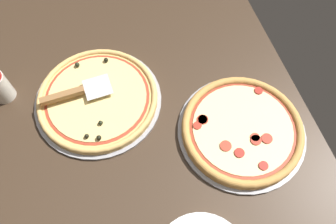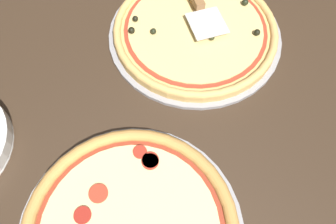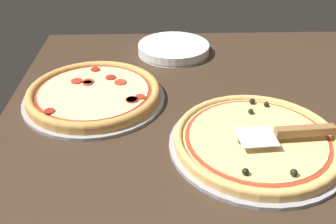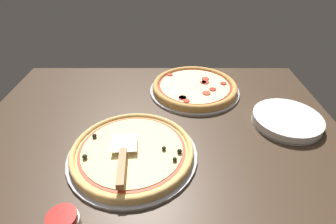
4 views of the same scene
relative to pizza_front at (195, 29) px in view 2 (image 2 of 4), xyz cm
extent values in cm
cube|color=#38281C|center=(7.87, 6.40, -4.16)|extent=(139.09, 122.13, 3.60)
cylinder|color=#939399|center=(0.00, 0.00, -1.86)|extent=(42.80, 42.80, 1.00)
cylinder|color=#DBAD60|center=(0.00, 0.00, -0.51)|extent=(40.24, 40.24, 1.70)
torus|color=#DBAD60|center=(0.00, 0.00, 0.34)|extent=(40.24, 40.24, 1.92)
cylinder|color=#A33823|center=(0.00, 0.00, 0.42)|extent=(34.97, 34.97, 0.15)
cylinder|color=#E5C67A|center=(0.00, 0.00, 0.54)|extent=(32.99, 32.99, 0.40)
sphere|color=black|center=(15.36, -1.95, 1.54)|extent=(1.59, 1.59, 1.59)
sphere|color=black|center=(-14.22, -4.39, 1.56)|extent=(1.63, 1.63, 1.63)
sphere|color=black|center=(-13.55, 5.68, 1.51)|extent=(1.54, 1.54, 1.54)
sphere|color=#282D19|center=(-2.64, 4.59, 1.43)|extent=(1.38, 1.38, 1.38)
sphere|color=black|center=(13.78, -5.47, 1.46)|extent=(1.43, 1.43, 1.43)
sphere|color=black|center=(10.36, -0.50, 1.46)|extent=(1.43, 1.43, 1.43)
cylinder|color=#AD2D1E|center=(17.77, 30.93, 1.17)|extent=(3.31, 3.31, 0.40)
cylinder|color=#AD2D1E|center=(19.41, 28.80, 1.17)|extent=(2.76, 2.76, 0.40)
cylinder|color=#AD2D1E|center=(17.89, 31.22, 1.17)|extent=(3.30, 3.30, 0.40)
cylinder|color=maroon|center=(31.64, 38.18, 1.17)|extent=(3.14, 3.14, 0.40)
cylinder|color=#B73823|center=(28.39, 34.98, 1.17)|extent=(3.59, 3.59, 0.40)
cube|color=silver|center=(-2.47, 0.95, 2.49)|extent=(8.86, 9.33, 0.24)
camera|label=1|loc=(60.58, 7.57, 94.15)|focal=35.00mm
camera|label=2|loc=(19.62, 53.01, 60.73)|focal=35.00mm
camera|label=3|loc=(-76.28, 24.04, 56.14)|focal=42.00mm
camera|label=4|loc=(11.69, -63.22, 59.42)|focal=28.00mm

